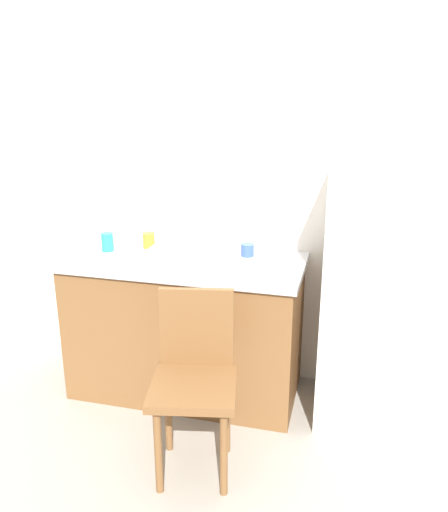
{
  "coord_description": "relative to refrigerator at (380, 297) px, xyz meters",
  "views": [
    {
      "loc": [
        0.71,
        -2.08,
        1.83
      ],
      "look_at": [
        0.02,
        0.6,
        0.91
      ],
      "focal_mm": 36.9,
      "sensor_mm": 36.0,
      "label": 1
    }
  ],
  "objects": [
    {
      "name": "refrigerator",
      "position": [
        0.0,
        0.0,
        0.0
      ],
      "size": [
        0.59,
        0.56,
        1.44
      ],
      "primitive_type": "cube",
      "color": "silver",
      "rests_on": "ground_plane"
    },
    {
      "name": "dish_tray",
      "position": [
        -1.17,
        -0.03,
        0.16
      ],
      "size": [
        0.28,
        0.2,
        0.05
      ],
      "primitive_type": "cube",
      "color": "white",
      "rests_on": "countertop"
    },
    {
      "name": "cup_orange",
      "position": [
        -1.37,
        0.12,
        0.18
      ],
      "size": [
        0.07,
        0.07,
        0.09
      ],
      "primitive_type": "cylinder",
      "color": "orange",
      "rests_on": "countertop"
    },
    {
      "name": "back_wall",
      "position": [
        -0.87,
        0.33,
        0.57
      ],
      "size": [
        4.8,
        0.1,
        2.58
      ],
      "primitive_type": "cube",
      "color": "white",
      "rests_on": "ground_plane"
    },
    {
      "name": "ground_plane",
      "position": [
        -0.87,
        -0.67,
        -0.72
      ],
      "size": [
        8.0,
        8.0,
        0.0
      ],
      "primitive_type": "plane",
      "color": "#9E998E"
    },
    {
      "name": "cabinet_base",
      "position": [
        -1.1,
        -0.02,
        -0.31
      ],
      "size": [
        1.34,
        0.6,
        0.82
      ],
      "primitive_type": "cube",
      "color": "brown",
      "rests_on": "ground_plane"
    },
    {
      "name": "cup_teal",
      "position": [
        -1.59,
        0.0,
        0.19
      ],
      "size": [
        0.07,
        0.07,
        0.11
      ],
      "primitive_type": "cylinder",
      "color": "teal",
      "rests_on": "countertop"
    },
    {
      "name": "chair",
      "position": [
        -0.84,
        -0.65,
        -0.22
      ],
      "size": [
        0.47,
        0.47,
        0.89
      ],
      "rotation": [
        0.0,
        0.0,
        0.2
      ],
      "color": "brown",
      "rests_on": "ground_plane"
    },
    {
      "name": "countertop",
      "position": [
        -1.1,
        -0.02,
        0.12
      ],
      "size": [
        1.38,
        0.64,
        0.04
      ],
      "primitive_type": "cube",
      "color": "#B7B7BC",
      "rests_on": "cabinet_base"
    },
    {
      "name": "faucet",
      "position": [
        -1.25,
        0.23,
        0.28
      ],
      "size": [
        0.02,
        0.02,
        0.28
      ],
      "primitive_type": "cylinder",
      "color": "#B7B7BC",
      "rests_on": "countertop"
    },
    {
      "name": "cup_blue",
      "position": [
        -0.76,
        0.11,
        0.17
      ],
      "size": [
        0.08,
        0.08,
        0.07
      ],
      "primitive_type": "cylinder",
      "color": "blue",
      "rests_on": "countertop"
    }
  ]
}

